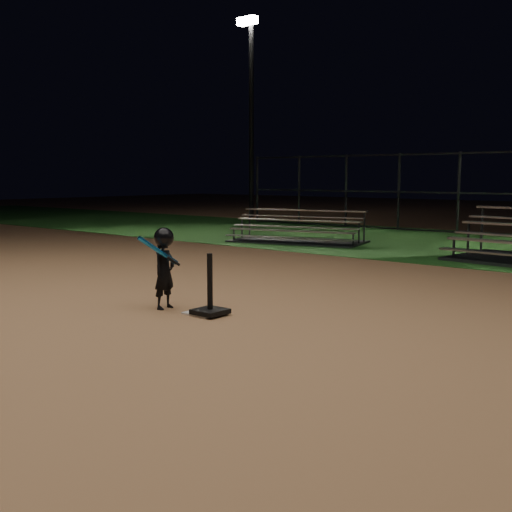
# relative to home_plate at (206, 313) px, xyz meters

# --- Properties ---
(ground) EXTENTS (80.00, 80.00, 0.00)m
(ground) POSITION_rel_home_plate_xyz_m (0.00, 0.00, -0.01)
(ground) COLOR #AA784D
(ground) RESTS_ON ground
(grass_strip) EXTENTS (60.00, 8.00, 0.01)m
(grass_strip) POSITION_rel_home_plate_xyz_m (0.00, 10.00, -0.01)
(grass_strip) COLOR #1C4D19
(grass_strip) RESTS_ON ground
(home_plate) EXTENTS (0.45, 0.45, 0.02)m
(home_plate) POSITION_rel_home_plate_xyz_m (0.00, 0.00, 0.00)
(home_plate) COLOR beige
(home_plate) RESTS_ON ground
(batting_tee) EXTENTS (0.38, 0.38, 0.77)m
(batting_tee) POSITION_rel_home_plate_xyz_m (0.12, -0.05, 0.15)
(batting_tee) COLOR black
(batting_tee) RESTS_ON home_plate
(child_batter) EXTENTS (0.40, 0.61, 1.09)m
(child_batter) POSITION_rel_home_plate_xyz_m (-0.64, -0.13, 0.57)
(child_batter) COLOR black
(child_batter) RESTS_ON ground
(bleacher_left) EXTENTS (3.80, 2.51, 0.86)m
(bleacher_left) POSITION_rel_home_plate_xyz_m (-4.25, 7.79, 0.16)
(bleacher_left) COLOR #B8B9BD
(bleacher_left) RESTS_ON ground
(light_pole_left) EXTENTS (0.90, 0.53, 8.30)m
(light_pole_left) POSITION_rel_home_plate_xyz_m (-12.00, 14.94, 4.93)
(light_pole_left) COLOR #2D2D30
(light_pole_left) RESTS_ON ground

